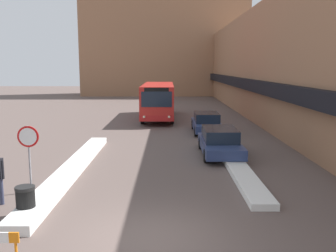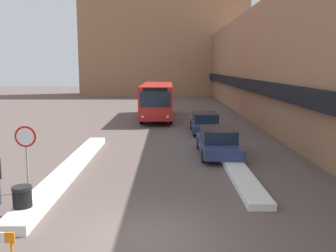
# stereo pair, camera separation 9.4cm
# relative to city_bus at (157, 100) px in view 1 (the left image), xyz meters

# --- Properties ---
(ground_plane) EXTENTS (160.00, 160.00, 0.00)m
(ground_plane) POSITION_rel_city_bus_xyz_m (0.32, -23.38, -1.66)
(ground_plane) COLOR brown
(building_row_right) EXTENTS (5.50, 60.00, 9.39)m
(building_row_right) POSITION_rel_city_bus_xyz_m (10.29, 0.62, 3.02)
(building_row_right) COLOR #996B4C
(building_row_right) RESTS_ON ground_plane
(building_backdrop_far) EXTENTS (26.00, 8.00, 16.98)m
(building_backdrop_far) POSITION_rel_city_bus_xyz_m (0.32, 28.92, 6.83)
(building_backdrop_far) COLOR #996B4C
(building_backdrop_far) RESTS_ON ground_plane
(snow_bank_left) EXTENTS (0.90, 12.59, 0.31)m
(snow_bank_left) POSITION_rel_city_bus_xyz_m (-3.28, -17.02, -1.51)
(snow_bank_left) COLOR silver
(snow_bank_left) RESTS_ON ground_plane
(snow_bank_right) EXTENTS (0.90, 7.77, 0.24)m
(snow_bank_right) POSITION_rel_city_bus_xyz_m (3.92, -17.65, -1.55)
(snow_bank_right) COLOR silver
(snow_bank_right) RESTS_ON ground_plane
(city_bus) EXTENTS (2.63, 10.34, 3.02)m
(city_bus) POSITION_rel_city_bus_xyz_m (0.00, 0.00, 0.00)
(city_bus) COLOR red
(city_bus) RESTS_ON ground_plane
(parked_car_front) EXTENTS (1.92, 4.78, 1.39)m
(parked_car_front) POSITION_rel_city_bus_xyz_m (3.52, -13.86, -0.96)
(parked_car_front) COLOR navy
(parked_car_front) RESTS_ON ground_plane
(parked_car_back) EXTENTS (1.86, 4.55, 1.37)m
(parked_car_back) POSITION_rel_city_bus_xyz_m (3.52, -7.13, -0.97)
(parked_car_back) COLOR navy
(parked_car_back) RESTS_ON ground_plane
(stop_sign) EXTENTS (0.76, 0.08, 2.44)m
(stop_sign) POSITION_rel_city_bus_xyz_m (-4.10, -19.72, 0.11)
(stop_sign) COLOR gray
(stop_sign) RESTS_ON ground_plane
(trash_bin) EXTENTS (0.59, 0.59, 0.95)m
(trash_bin) POSITION_rel_city_bus_xyz_m (-3.45, -21.93, -1.18)
(trash_bin) COLOR black
(trash_bin) RESTS_ON ground_plane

